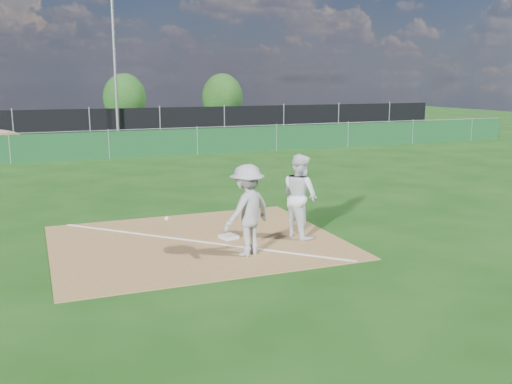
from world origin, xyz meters
The scene contains 14 objects.
ground centered at (0.00, 10.00, 0.00)m, with size 90.00×90.00×0.00m, color #143F0D.
infield_dirt centered at (0.00, 1.00, 0.01)m, with size 6.00×5.00×0.02m, color olive.
foul_line centered at (0.00, 1.00, 0.03)m, with size 0.08×7.00×0.01m, color white.
green_fence centered at (0.00, 15.00, 0.60)m, with size 44.00×0.05×1.20m, color #103D1C.
black_fence centered at (0.00, 23.00, 0.90)m, with size 46.00×0.04×1.80m, color black.
parking_lot centered at (0.00, 28.00, 0.01)m, with size 46.00×9.00×0.01m, color black.
light_pole centered at (1.50, 22.70, 4.00)m, with size 0.16×0.16×8.00m, color slate.
first_base centered at (0.72, 0.96, 0.06)m, with size 0.34×0.34×0.07m, color silver.
play_at_first centered at (0.69, -0.27, 0.92)m, with size 2.40×1.13×1.81m.
runner centered at (2.24, 0.56, 0.93)m, with size 0.90×0.70×1.86m, color silver.
car_mid centered at (-2.16, 26.87, 0.72)m, with size 1.50×4.29×1.41m, color black.
car_right centered at (4.61, 28.20, 0.65)m, with size 1.80×4.42×1.28m, color black.
tree_mid centered at (3.82, 34.83, 2.00)m, with size 3.28×3.28×3.89m.
tree_right centered at (11.54, 34.04, 2.00)m, with size 3.28×3.28×3.89m.
Camera 1 is at (-3.16, -10.45, 3.45)m, focal length 40.00 mm.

